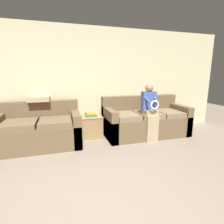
% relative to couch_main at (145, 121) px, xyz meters
% --- Properties ---
extents(wall_back, '(7.72, 0.06, 2.55)m').
position_rel_couch_main_xyz_m(wall_back, '(-1.57, 0.49, 0.93)').
color(wall_back, beige).
rests_on(wall_back, ground_plane).
extents(couch_main, '(1.99, 0.93, 0.93)m').
position_rel_couch_main_xyz_m(couch_main, '(0.00, 0.00, 0.00)').
color(couch_main, brown).
rests_on(couch_main, ground_plane).
extents(couch_side, '(1.63, 0.90, 0.90)m').
position_rel_couch_main_xyz_m(couch_side, '(-2.41, -0.05, -0.01)').
color(couch_side, brown).
rests_on(couch_side, ground_plane).
extents(child_left_seated, '(0.32, 0.38, 1.26)m').
position_rel_couch_main_xyz_m(child_left_seated, '(-0.08, -0.38, 0.36)').
color(child_left_seated, tan).
rests_on(child_left_seated, ground_plane).
extents(side_shelf, '(0.51, 0.49, 0.51)m').
position_rel_couch_main_xyz_m(side_shelf, '(-1.31, 0.19, -0.08)').
color(side_shelf, '#9E7A51').
rests_on(side_shelf, ground_plane).
extents(book_stack, '(0.24, 0.32, 0.09)m').
position_rel_couch_main_xyz_m(book_stack, '(-1.30, 0.20, 0.21)').
color(book_stack, '#3D8451').
rests_on(book_stack, side_shelf).
extents(throw_pillow, '(0.44, 0.44, 0.10)m').
position_rel_couch_main_xyz_m(throw_pillow, '(-2.40, 0.27, 0.61)').
color(throw_pillow, tan).
rests_on(throw_pillow, couch_side).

